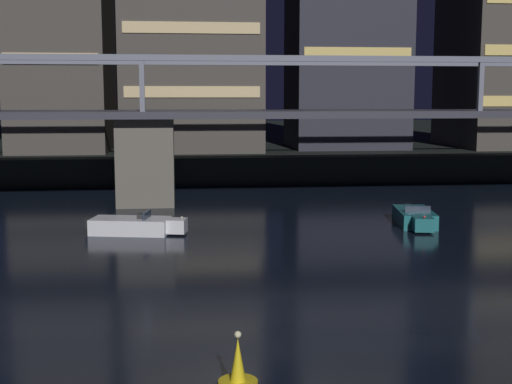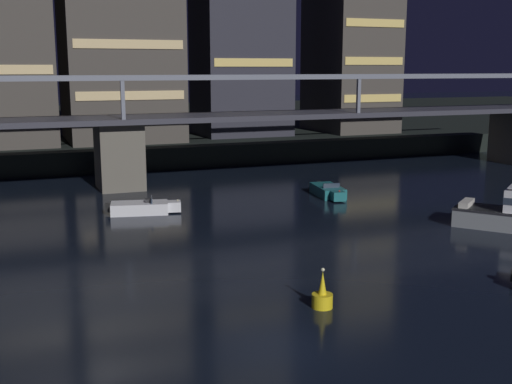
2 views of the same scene
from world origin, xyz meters
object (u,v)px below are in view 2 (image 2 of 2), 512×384
at_px(speedboat_mid_left, 329,191).
at_px(speedboat_near_center, 143,208).
at_px(tower_central, 117,21).
at_px(tower_east_low, 351,42).
at_px(river_bridge, 118,135).
at_px(channel_buoy, 322,297).

bearing_deg(speedboat_mid_left, speedboat_near_center, -176.94).
height_order(speedboat_near_center, speedboat_mid_left, same).
distance_m(tower_central, speedboat_mid_left, 33.32).
bearing_deg(tower_central, tower_east_low, -0.87).
bearing_deg(speedboat_near_center, tower_east_low, 41.39).
bearing_deg(tower_east_low, speedboat_near_center, -138.61).
relative_size(river_bridge, speedboat_near_center, 17.28).
bearing_deg(channel_buoy, tower_east_low, 59.85).
bearing_deg(river_bridge, speedboat_near_center, -90.77).
xyz_separation_m(river_bridge, tower_east_low, (31.66, 17.77, 8.58)).
relative_size(tower_central, speedboat_near_center, 4.96).
height_order(tower_central, speedboat_near_center, tower_central).
height_order(tower_central, channel_buoy, tower_central).
xyz_separation_m(river_bridge, channel_buoy, (3.43, -30.83, -4.01)).
bearing_deg(tower_east_low, speedboat_mid_left, -121.76).
bearing_deg(river_bridge, tower_east_low, 29.30).
relative_size(tower_central, channel_buoy, 14.69).
bearing_deg(speedboat_near_center, tower_central, 83.19).
height_order(tower_central, tower_east_low, tower_central).
bearing_deg(speedboat_mid_left, tower_central, 112.67).
distance_m(tower_central, channel_buoy, 51.13).
xyz_separation_m(tower_east_low, speedboat_mid_left, (-16.85, -27.22, -12.64)).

